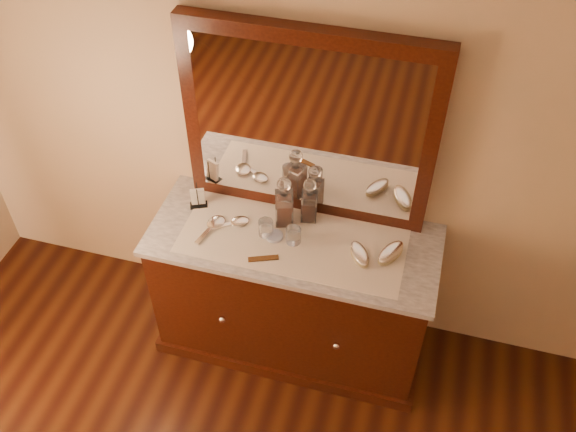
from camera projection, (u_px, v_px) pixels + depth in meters
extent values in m
plane|color=tan|center=(311.00, 112.00, 2.90)|extent=(4.50, 4.50, 0.00)
cube|color=black|center=(293.00, 294.00, 3.39)|extent=(1.40, 0.55, 0.82)
cube|color=black|center=(293.00, 334.00, 3.65)|extent=(1.46, 0.59, 0.08)
sphere|color=silver|center=(222.00, 319.00, 3.22)|extent=(0.04, 0.04, 0.04)
sphere|color=silver|center=(336.00, 346.00, 3.11)|extent=(0.04, 0.04, 0.04)
cube|color=silver|center=(293.00, 241.00, 3.09)|extent=(1.44, 0.59, 0.03)
cube|color=black|center=(308.00, 127.00, 2.90)|extent=(1.20, 0.08, 1.00)
cube|color=white|center=(306.00, 131.00, 2.87)|extent=(1.06, 0.01, 0.86)
cube|color=beige|center=(292.00, 241.00, 3.07)|extent=(1.10, 0.45, 0.00)
cylinder|color=white|center=(274.00, 236.00, 3.08)|extent=(0.10, 0.10, 0.01)
cube|color=brown|center=(263.00, 258.00, 2.98)|extent=(0.15, 0.08, 0.01)
cube|color=black|center=(199.00, 205.00, 3.25)|extent=(0.10, 0.09, 0.01)
cylinder|color=black|center=(198.00, 199.00, 3.18)|extent=(0.01, 0.01, 0.13)
cylinder|color=black|center=(197.00, 192.00, 3.22)|extent=(0.01, 0.01, 0.13)
cube|color=white|center=(198.00, 197.00, 3.20)|extent=(0.08, 0.06, 0.11)
cube|color=maroon|center=(284.00, 212.00, 3.11)|extent=(0.09, 0.09, 0.13)
cube|color=white|center=(284.00, 208.00, 3.09)|extent=(0.11, 0.11, 0.18)
cylinder|color=white|center=(284.00, 192.00, 3.02)|extent=(0.05, 0.05, 0.03)
sphere|color=white|center=(284.00, 184.00, 2.98)|extent=(0.09, 0.09, 0.07)
cube|color=maroon|center=(309.00, 210.00, 3.14)|extent=(0.07, 0.07, 0.12)
cube|color=white|center=(309.00, 206.00, 3.12)|extent=(0.09, 0.09, 0.16)
cylinder|color=white|center=(310.00, 192.00, 3.05)|extent=(0.04, 0.04, 0.03)
sphere|color=white|center=(310.00, 185.00, 3.02)|extent=(0.07, 0.07, 0.06)
ellipsoid|color=tan|center=(359.00, 256.00, 2.98)|extent=(0.15, 0.18, 0.02)
ellipsoid|color=silver|center=(360.00, 253.00, 2.96)|extent=(0.15, 0.18, 0.02)
ellipsoid|color=tan|center=(390.00, 255.00, 2.98)|extent=(0.15, 0.19, 0.03)
ellipsoid|color=silver|center=(391.00, 252.00, 2.97)|extent=(0.15, 0.19, 0.03)
ellipsoid|color=silver|center=(216.00, 222.00, 3.14)|extent=(0.11, 0.13, 0.02)
cube|color=silver|center=(205.00, 235.00, 3.08)|extent=(0.06, 0.14, 0.01)
ellipsoid|color=silver|center=(240.00, 221.00, 3.15)|extent=(0.12, 0.12, 0.02)
cube|color=silver|center=(223.00, 226.00, 3.13)|extent=(0.12, 0.09, 0.01)
cylinder|color=white|center=(266.00, 228.00, 3.07)|extent=(0.08, 0.08, 0.08)
cylinder|color=white|center=(293.00, 235.00, 3.03)|extent=(0.08, 0.08, 0.08)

